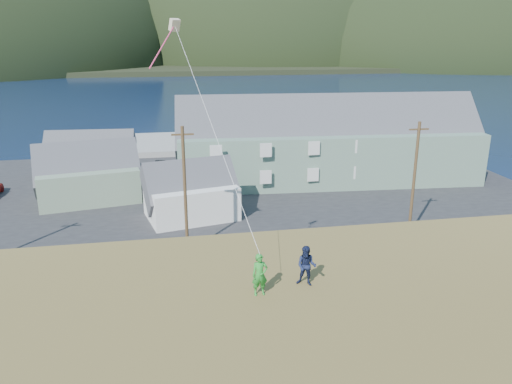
# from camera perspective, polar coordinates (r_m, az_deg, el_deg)

# --- Properties ---
(ground) EXTENTS (900.00, 900.00, 0.00)m
(ground) POSITION_cam_1_polar(r_m,az_deg,el_deg) (37.38, -5.56, -7.81)
(ground) COLOR #0A1638
(ground) RESTS_ON ground
(grass_strip) EXTENTS (110.00, 8.00, 0.10)m
(grass_strip) POSITION_cam_1_polar(r_m,az_deg,el_deg) (35.56, -5.28, -9.10)
(grass_strip) COLOR #4C3D19
(grass_strip) RESTS_ON ground
(waterfront_lot) EXTENTS (72.00, 36.00, 0.12)m
(waterfront_lot) POSITION_cam_1_polar(r_m,az_deg,el_deg) (53.20, -7.14, 0.04)
(waterfront_lot) COLOR #28282B
(waterfront_lot) RESTS_ON ground
(wharf) EXTENTS (26.00, 14.00, 0.90)m
(wharf) POSITION_cam_1_polar(r_m,az_deg,el_deg) (75.40, -12.79, 5.27)
(wharf) COLOR gray
(wharf) RESTS_ON ground
(far_shore) EXTENTS (900.00, 320.00, 2.00)m
(far_shore) POSITION_cam_1_polar(r_m,az_deg,el_deg) (364.02, -10.22, 14.96)
(far_shore) COLOR black
(far_shore) RESTS_ON ground
(far_hills) EXTENTS (760.00, 265.00, 143.00)m
(far_hills) POSITION_cam_1_polar(r_m,az_deg,el_deg) (315.69, -3.45, 15.02)
(far_hills) COLOR black
(far_hills) RESTS_ON ground
(lodge) EXTENTS (33.98, 11.60, 11.76)m
(lodge) POSITION_cam_1_polar(r_m,az_deg,el_deg) (56.61, 8.17, 5.74)
(lodge) COLOR gray
(lodge) RESTS_ON waterfront_lot
(shed_palegreen_near) EXTENTS (10.80, 7.85, 7.17)m
(shed_palegreen_near) POSITION_cam_1_polar(r_m,az_deg,el_deg) (52.09, -18.64, 1.88)
(shed_palegreen_near) COLOR gray
(shed_palegreen_near) RESTS_ON waterfront_lot
(shed_white) EXTENTS (9.06, 6.97, 6.46)m
(shed_white) POSITION_cam_1_polar(r_m,az_deg,el_deg) (44.99, -7.47, -0.02)
(shed_white) COLOR white
(shed_white) RESTS_ON waterfront_lot
(shed_palegreen_far) EXTENTS (10.35, 6.31, 6.72)m
(shed_palegreen_far) POSITION_cam_1_polar(r_m,az_deg,el_deg) (60.42, -18.37, 3.87)
(shed_palegreen_far) COLOR gray
(shed_palegreen_far) RESTS_ON waterfront_lot
(utility_poles) EXTENTS (33.78, 0.24, 9.69)m
(utility_poles) POSITION_cam_1_polar(r_m,az_deg,el_deg) (37.02, -6.03, -0.14)
(utility_poles) COLOR #47331E
(utility_poles) RESTS_ON waterfront_lot
(parked_cars) EXTENTS (25.68, 13.59, 1.58)m
(parked_cars) POSITION_cam_1_polar(r_m,az_deg,el_deg) (57.26, -16.05, 1.58)
(parked_cars) COLOR maroon
(parked_cars) RESTS_ON waterfront_lot
(kite_flyer_green) EXTENTS (0.58, 0.40, 1.54)m
(kite_flyer_green) POSITION_cam_1_polar(r_m,az_deg,el_deg) (17.62, 0.44, -9.44)
(kite_flyer_green) COLOR #25882B
(kite_flyer_green) RESTS_ON hillside
(kite_flyer_navy) EXTENTS (0.92, 0.85, 1.51)m
(kite_flyer_navy) POSITION_cam_1_polar(r_m,az_deg,el_deg) (18.36, 5.79, -8.41)
(kite_flyer_navy) COLOR #171F3F
(kite_flyer_navy) RESTS_ON hillside
(kite_rig) EXTENTS (1.79, 4.95, 12.25)m
(kite_rig) POSITION_cam_1_polar(r_m,az_deg,el_deg) (24.33, -9.35, 17.64)
(kite_rig) COLOR beige
(kite_rig) RESTS_ON ground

